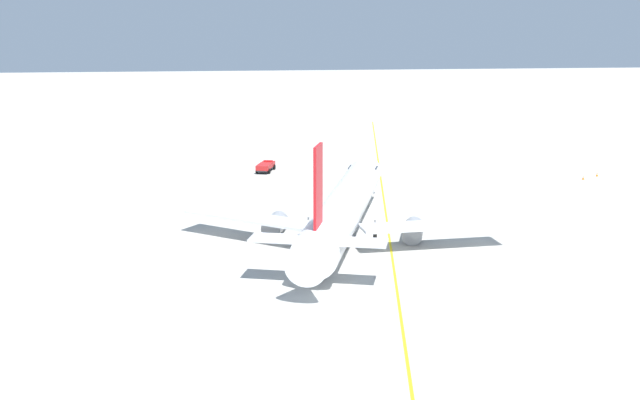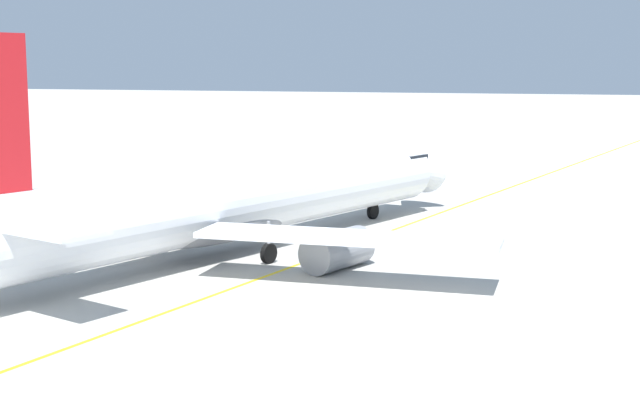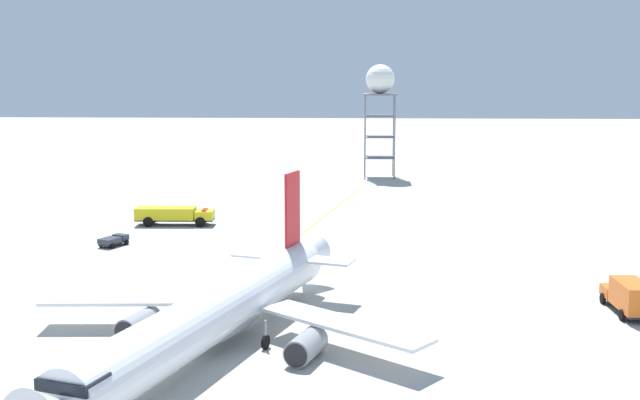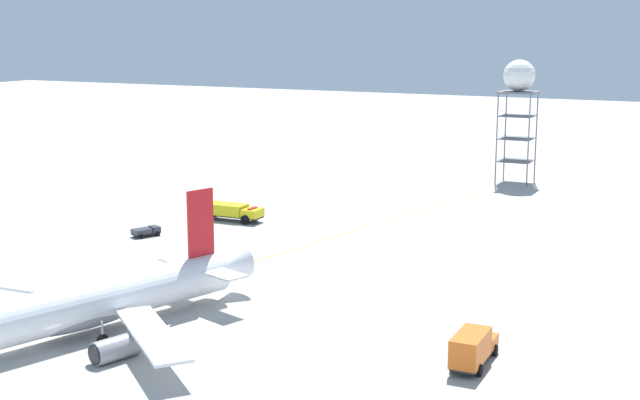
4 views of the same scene
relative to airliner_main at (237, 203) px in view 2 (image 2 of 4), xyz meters
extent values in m
plane|color=#ADAAA3|center=(2.46, 0.14, -2.85)|extent=(600.00, 600.00, 0.00)
cylinder|color=white|center=(0.46, -0.15, 0.18)|extent=(35.38, 14.98, 4.13)
cone|color=white|center=(18.66, -6.05, 0.18)|extent=(4.06, 4.65, 3.92)
cube|color=black|center=(16.57, -5.37, 1.11)|extent=(3.36, 4.08, 0.70)
ellipsoid|color=gray|center=(-1.24, 0.40, -0.95)|extent=(13.42, 7.51, 2.27)
cube|color=white|center=(-15.58, 1.53, 1.01)|extent=(4.03, 5.59, 0.20)
cube|color=white|center=(0.53, 9.81, -0.54)|extent=(11.84, 13.57, 0.28)
cube|color=white|center=(-5.32, -8.26, -0.54)|extent=(4.00, 15.02, 0.28)
cylinder|color=gray|center=(2.02, 6.98, -1.82)|extent=(4.52, 3.22, 2.06)
cylinder|color=black|center=(4.01, 6.34, -1.82)|extent=(0.68, 1.72, 1.75)
cylinder|color=gray|center=(-2.46, -6.84, -1.82)|extent=(4.52, 3.22, 2.06)
cylinder|color=black|center=(-0.47, -7.49, -1.82)|extent=(0.68, 1.72, 1.75)
cylinder|color=#9EA0A5|center=(13.43, -4.35, -1.42)|extent=(0.20, 0.20, 1.77)
cylinder|color=black|center=(13.43, -4.35, -2.30)|extent=(1.14, 0.62, 1.10)
cylinder|color=#9EA0A5|center=(-0.18, 3.70, -1.42)|extent=(0.20, 0.20, 1.77)
cylinder|color=black|center=(-0.18, 3.70, -2.30)|extent=(1.14, 0.62, 1.10)
cylinder|color=#9EA0A5|center=(-2.31, -2.89, -1.42)|extent=(0.20, 0.20, 1.77)
cylinder|color=black|center=(-2.31, -2.89, -2.30)|extent=(1.14, 0.62, 1.10)
cube|color=#232326|center=(38.12, 5.30, -2.37)|extent=(5.43, 3.07, 0.20)
cube|color=red|center=(39.86, 4.75, -1.95)|extent=(2.04, 2.24, 0.65)
cube|color=black|center=(40.50, 4.55, -1.85)|extent=(0.55, 1.51, 0.36)
cube|color=red|center=(37.28, 5.56, -1.92)|extent=(3.84, 2.80, 0.70)
cube|color=red|center=(39.86, 4.75, -1.52)|extent=(0.96, 1.42, 0.16)
cylinder|color=black|center=(40.14, 5.64, -2.47)|extent=(0.81, 0.50, 0.76)
cylinder|color=black|center=(39.58, 3.87, -2.47)|extent=(0.81, 0.50, 0.76)
cylinder|color=black|center=(36.82, 6.68, -2.47)|extent=(0.81, 0.50, 0.76)
cylinder|color=black|center=(36.26, 4.91, -2.47)|extent=(0.81, 0.50, 0.76)
cube|color=yellow|center=(3.94, -5.66, -2.85)|extent=(184.31, 35.90, 0.01)
camera|label=1|loc=(-77.16, 13.55, 18.83)|focal=43.53mm
camera|label=2|loc=(-47.03, -21.14, 7.77)|focal=51.08mm
camera|label=3|loc=(59.04, 10.53, 18.62)|focal=44.91mm
camera|label=4|loc=(58.03, 54.82, 25.33)|focal=49.31mm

